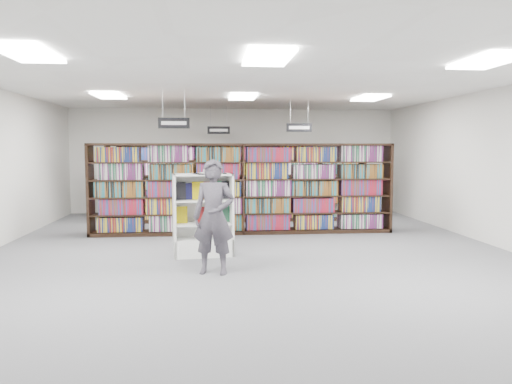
{
  "coord_description": "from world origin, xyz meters",
  "views": [
    {
      "loc": [
        -0.76,
        -9.56,
        1.98
      ],
      "look_at": [
        0.17,
        0.5,
        1.1
      ],
      "focal_mm": 35.0,
      "sensor_mm": 36.0,
      "label": 1
    }
  ],
  "objects": [
    {
      "name": "shopper",
      "position": [
        -0.7,
        -1.74,
        0.91
      ],
      "size": [
        0.74,
        0.57,
        1.81
      ],
      "primitive_type": "imported",
      "rotation": [
        0.0,
        0.0,
        -0.22
      ],
      "color": "#444049",
      "rests_on": "floor"
    },
    {
      "name": "endcap_display",
      "position": [
        -0.9,
        -0.34,
        0.5
      ],
      "size": [
        1.14,
        0.67,
        1.52
      ],
      "rotation": [
        0.0,
        0.0,
        0.12
      ],
      "color": "white",
      "rests_on": "floor"
    },
    {
      "name": "ceiling",
      "position": [
        0.0,
        0.0,
        3.2
      ],
      "size": [
        10.0,
        12.0,
        0.1
      ],
      "primitive_type": "cube",
      "color": "white",
      "rests_on": "wall_back"
    },
    {
      "name": "floor",
      "position": [
        0.0,
        0.0,
        0.0
      ],
      "size": [
        12.0,
        12.0,
        0.0
      ],
      "primitive_type": "plane",
      "color": "#56575C",
      "rests_on": "ground"
    },
    {
      "name": "troffer_back_right",
      "position": [
        3.0,
        2.0,
        3.16
      ],
      "size": [
        0.6,
        1.2,
        0.04
      ],
      "primitive_type": "cube",
      "color": "white",
      "rests_on": "ceiling"
    },
    {
      "name": "wall_back",
      "position": [
        0.0,
        6.0,
        1.6
      ],
      "size": [
        10.0,
        0.1,
        3.2
      ],
      "primitive_type": "cube",
      "color": "silver",
      "rests_on": "ground"
    },
    {
      "name": "bookshelf_row_mid",
      "position": [
        0.0,
        4.0,
        1.05
      ],
      "size": [
        7.0,
        0.6,
        2.1
      ],
      "color": "black",
      "rests_on": "floor"
    },
    {
      "name": "wall_front",
      "position": [
        0.0,
        -6.0,
        1.6
      ],
      "size": [
        10.0,
        0.1,
        3.2
      ],
      "primitive_type": "cube",
      "color": "silver",
      "rests_on": "ground"
    },
    {
      "name": "open_book",
      "position": [
        -0.77,
        -0.44,
        1.55
      ],
      "size": [
        0.63,
        0.5,
        0.12
      ],
      "rotation": [
        0.0,
        0.0,
        0.37
      ],
      "color": "black",
      "rests_on": "endcap_display"
    },
    {
      "name": "troffer_front_center",
      "position": [
        0.0,
        -3.0,
        3.16
      ],
      "size": [
        0.6,
        1.2,
        0.04
      ],
      "primitive_type": "cube",
      "color": "white",
      "rests_on": "ceiling"
    },
    {
      "name": "wall_right",
      "position": [
        5.0,
        0.0,
        1.6
      ],
      "size": [
        0.1,
        12.0,
        3.2
      ],
      "primitive_type": "cube",
      "color": "silver",
      "rests_on": "ground"
    },
    {
      "name": "troffer_front_left",
      "position": [
        -3.0,
        -3.0,
        3.16
      ],
      "size": [
        0.6,
        1.2,
        0.04
      ],
      "primitive_type": "cube",
      "color": "white",
      "rests_on": "ceiling"
    },
    {
      "name": "aisle_sign_left",
      "position": [
        -1.5,
        1.0,
        2.53
      ],
      "size": [
        0.65,
        0.02,
        0.8
      ],
      "color": "#B2B2B7",
      "rests_on": "ceiling"
    },
    {
      "name": "aisle_sign_right",
      "position": [
        1.5,
        3.0,
        2.53
      ],
      "size": [
        0.65,
        0.02,
        0.8
      ],
      "color": "#B2B2B7",
      "rests_on": "ceiling"
    },
    {
      "name": "bookshelf_row_near",
      "position": [
        0.0,
        2.0,
        1.05
      ],
      "size": [
        7.0,
        0.6,
        2.1
      ],
      "color": "black",
      "rests_on": "floor"
    },
    {
      "name": "troffer_back_left",
      "position": [
        -3.0,
        2.0,
        3.16
      ],
      "size": [
        0.6,
        1.2,
        0.04
      ],
      "primitive_type": "cube",
      "color": "white",
      "rests_on": "ceiling"
    },
    {
      "name": "troffer_front_right",
      "position": [
        3.0,
        -3.0,
        3.16
      ],
      "size": [
        0.6,
        1.2,
        0.04
      ],
      "primitive_type": "cube",
      "color": "white",
      "rests_on": "ceiling"
    },
    {
      "name": "aisle_sign_center",
      "position": [
        -0.5,
        5.0,
        2.53
      ],
      "size": [
        0.65,
        0.02,
        0.8
      ],
      "color": "#B2B2B7",
      "rests_on": "ceiling"
    },
    {
      "name": "troffer_back_center",
      "position": [
        0.0,
        2.0,
        3.16
      ],
      "size": [
        0.6,
        1.2,
        0.04
      ],
      "primitive_type": "cube",
      "color": "white",
      "rests_on": "ceiling"
    },
    {
      "name": "bookshelf_row_far",
      "position": [
        0.0,
        5.7,
        1.05
      ],
      "size": [
        7.0,
        0.6,
        2.1
      ],
      "color": "black",
      "rests_on": "floor"
    }
  ]
}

